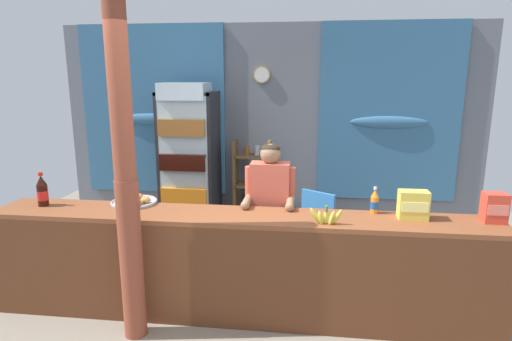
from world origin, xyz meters
The scene contains 14 objects.
ground_plane centered at (0.00, 1.08, 0.00)m, with size 7.53×7.53×0.00m, color gray.
back_wall_curtained centered at (-0.02, 2.74, 1.43)m, with size 5.62×0.22×2.78m.
stall_counter centered at (-0.05, 0.36, 0.59)m, with size 4.39×0.51×0.95m.
timber_post centered at (-0.86, 0.06, 1.28)m, with size 0.20×0.18×2.66m.
drink_fridge centered at (-0.96, 2.16, 1.11)m, with size 0.68×0.67×2.03m.
bottle_shelf_rack centered at (-0.19, 2.37, 0.68)m, with size 0.48×0.28×1.30m.
plastic_lawn_chair centered at (0.72, 1.71, 0.49)m, with size 0.61×0.61×0.86m.
shopkeeper centered at (0.18, 0.89, 0.94)m, with size 0.48×0.42×1.50m.
soda_bottle_cola centered at (-1.88, 0.51, 1.08)m, with size 0.10×0.10×0.31m.
soda_bottle_orange_soda centered at (1.11, 0.66, 1.05)m, with size 0.07×0.07×0.24m.
snack_box_instant_noodle centered at (1.40, 0.55, 1.07)m, with size 0.24×0.14×0.24m.
snack_box_crackers centered at (2.04, 0.54, 1.07)m, with size 0.18×0.15×0.24m.
pastry_tray centered at (-1.07, 0.67, 0.97)m, with size 0.42×0.42×0.07m.
banana_bunch centered at (0.68, 0.33, 1.01)m, with size 0.28×0.06×0.16m.
Camera 1 is at (0.52, -2.95, 2.12)m, focal length 29.67 mm.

